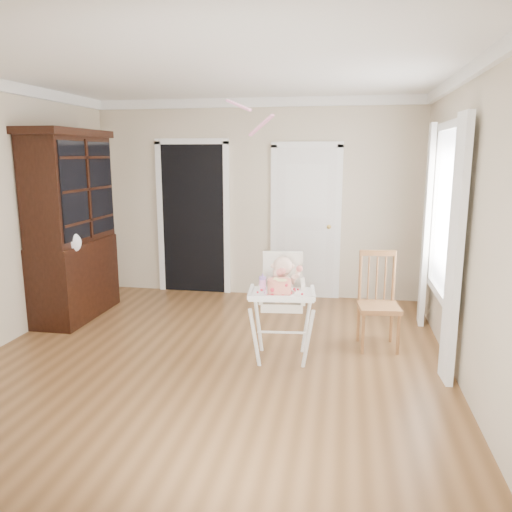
% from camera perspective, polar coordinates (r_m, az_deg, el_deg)
% --- Properties ---
extents(floor, '(5.00, 5.00, 0.00)m').
position_cam_1_polar(floor, '(4.90, -5.34, -12.11)').
color(floor, brown).
rests_on(floor, ground).
extents(ceiling, '(5.00, 5.00, 0.00)m').
position_cam_1_polar(ceiling, '(4.55, -6.01, 20.85)').
color(ceiling, white).
rests_on(ceiling, wall_back).
extents(wall_back, '(4.50, 0.00, 4.50)m').
position_cam_1_polar(wall_back, '(6.95, -0.04, 6.49)').
color(wall_back, beige).
rests_on(wall_back, floor).
extents(wall_right, '(0.00, 5.00, 5.00)m').
position_cam_1_polar(wall_right, '(4.48, 23.30, 2.79)').
color(wall_right, beige).
rests_on(wall_right, floor).
extents(crown_molding, '(4.50, 5.00, 0.12)m').
position_cam_1_polar(crown_molding, '(4.54, -5.99, 20.10)').
color(crown_molding, white).
rests_on(crown_molding, ceiling).
extents(doorway, '(1.06, 0.05, 2.22)m').
position_cam_1_polar(doorway, '(7.18, -7.18, 4.62)').
color(doorway, black).
rests_on(doorway, wall_back).
extents(closet_door, '(0.96, 0.09, 2.13)m').
position_cam_1_polar(closet_door, '(6.88, 5.69, 3.65)').
color(closet_door, white).
rests_on(closet_door, wall_back).
extents(window_right, '(0.13, 1.84, 2.30)m').
position_cam_1_polar(window_right, '(5.25, 20.56, 3.44)').
color(window_right, white).
rests_on(window_right, wall_right).
extents(high_chair, '(0.67, 0.80, 1.06)m').
position_cam_1_polar(high_chair, '(4.77, 3.01, -4.40)').
color(high_chair, white).
rests_on(high_chair, floor).
extents(baby, '(0.31, 0.23, 0.44)m').
position_cam_1_polar(baby, '(4.76, 3.05, -2.70)').
color(baby, beige).
rests_on(baby, high_chair).
extents(cake, '(0.28, 0.28, 0.13)m').
position_cam_1_polar(cake, '(4.48, 2.69, -3.50)').
color(cake, silver).
rests_on(cake, high_chair).
extents(sippy_cup, '(0.07, 0.07, 0.16)m').
position_cam_1_polar(sippy_cup, '(4.59, 0.76, -3.08)').
color(sippy_cup, '#E58CC5').
rests_on(sippy_cup, high_chair).
extents(china_cabinet, '(0.59, 1.33, 2.25)m').
position_cam_1_polar(china_cabinet, '(6.36, -20.30, 3.27)').
color(china_cabinet, black).
rests_on(china_cabinet, floor).
extents(dining_chair, '(0.45, 0.45, 0.99)m').
position_cam_1_polar(dining_chair, '(5.27, 13.79, -5.31)').
color(dining_chair, brown).
rests_on(dining_chair, floor).
extents(streamer, '(0.33, 0.40, 0.15)m').
position_cam_1_polar(streamer, '(4.88, -2.04, 16.86)').
color(streamer, pink).
rests_on(streamer, ceiling).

